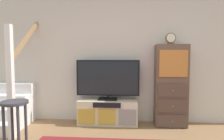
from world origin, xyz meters
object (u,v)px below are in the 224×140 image
media_console (108,112)px  side_cabinet (171,86)px  television (108,79)px  bar_stool_near (15,116)px  desk_clock (171,39)px

media_console → side_cabinet: 1.29m
media_console → side_cabinet: bearing=0.5°
television → bar_stool_near: (-1.06, -1.40, -0.32)m
media_console → television: (0.00, 0.02, 0.64)m
media_console → side_cabinet: (1.18, 0.01, 0.52)m
side_cabinet → bar_stool_near: 2.64m
desk_clock → side_cabinet: bearing=29.6°
television → side_cabinet: size_ratio=0.79×
side_cabinet → desk_clock: (-0.03, -0.01, 0.87)m
media_console → bar_stool_near: 1.77m
desk_clock → television: bearing=178.6°
media_console → desk_clock: (1.16, -0.00, 1.39)m
side_cabinet → bar_stool_near: (-2.24, -1.39, -0.21)m
television → desk_clock: desk_clock is taller
media_console → television: 0.64m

